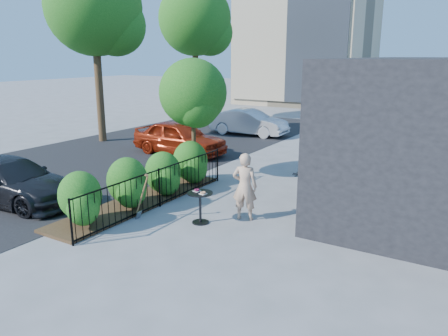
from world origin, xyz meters
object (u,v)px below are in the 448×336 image
Objects in this scene: street_tree_near at (94,13)px; car_silver at (249,122)px; street_tree_far at (195,24)px; shovel at (141,199)px; patio_tree at (194,97)px; woman at (245,187)px; car_darkgrey at (11,181)px; cafe_table at (200,202)px; car_red at (180,138)px.

street_tree_near is 2.03× the size of car_silver.
street_tree_near is 9.08m from car_silver.
street_tree_far is 6.56× the size of shovel.
woman is (3.19, -2.37, -1.90)m from patio_tree.
car_darkgrey is (-4.09, -0.87, 0.08)m from shovel.
car_red is at bearing 130.54° from cafe_table.
street_tree_far is at bearing 10.13° from car_darkgrey.
shovel is at bearing -59.88° from street_tree_far.
woman is at bearing 44.78° from cafe_table.
woman reaches higher than car_silver.
patio_tree is 0.90× the size of car_darkgrey.
patio_tree is at bearing -52.88° from woman.
street_tree_near reaches higher than car_red.
car_silver is 13.09m from car_darkgrey.
street_tree_near is 13.07m from cafe_table.
car_darkgrey is at bearing 3.57° from woman.
street_tree_far reaches higher than cafe_table.
car_silver is (5.25, 5.23, -5.25)m from street_tree_near.
street_tree_near is at bearing 141.27° from shovel.
street_tree_near is 6.56× the size of shovel.
street_tree_near is 1.99× the size of car_red.
street_tree_near is 4.77× the size of woman.
street_tree_far is 11.00m from car_red.
car_silver is at bearing 44.91° from street_tree_near.
woman is 1.38× the size of shovel.
shovel is at bearing -84.00° from car_darkgrey.
street_tree_near is 1.90× the size of car_darkgrey.
cafe_table is at bearing -32.32° from street_tree_near.
woman is (0.81, 0.81, 0.32)m from cafe_table.
patio_tree is 0.95× the size of car_red.
street_tree_near is 12.36m from shovel.
patio_tree is 0.97× the size of car_silver.
cafe_table is 12.57m from car_silver.
street_tree_far is 17.32m from car_darkgrey.
street_tree_far is 4.77× the size of woman.
car_darkgrey reaches higher than shovel.
cafe_table is 0.20× the size of car_red.
street_tree_far is (-7.70, 11.20, 3.15)m from patio_tree.
woman reaches higher than cafe_table.
street_tree_far is (0.00, 8.00, 0.00)m from street_tree_near.
street_tree_far is 2.03× the size of car_silver.
street_tree_far is at bearing 32.07° from car_red.
woman is (10.89, -13.57, -5.05)m from street_tree_far.
car_silver is (-3.44, 12.20, 0.12)m from shovel.
street_tree_near is at bearing 24.33° from car_darkgrey.
street_tree_near reaches higher than car_darkgrey.
car_darkgrey is (4.59, -15.84, -5.28)m from street_tree_far.
car_darkgrey is (4.59, -7.84, -5.28)m from street_tree_near.
woman reaches higher than car_red.
cafe_table is at bearing -159.09° from car_silver.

